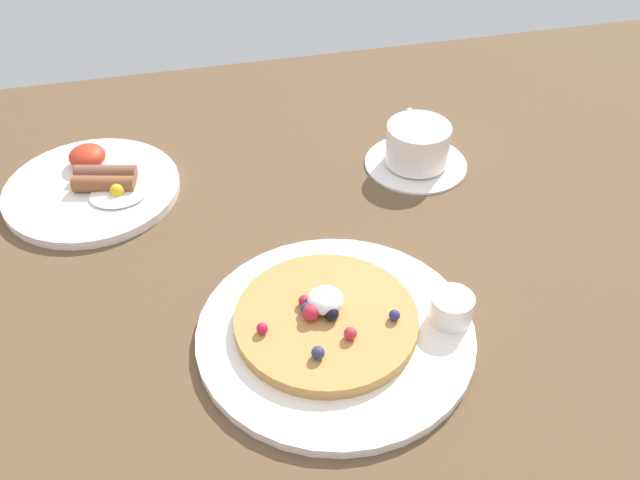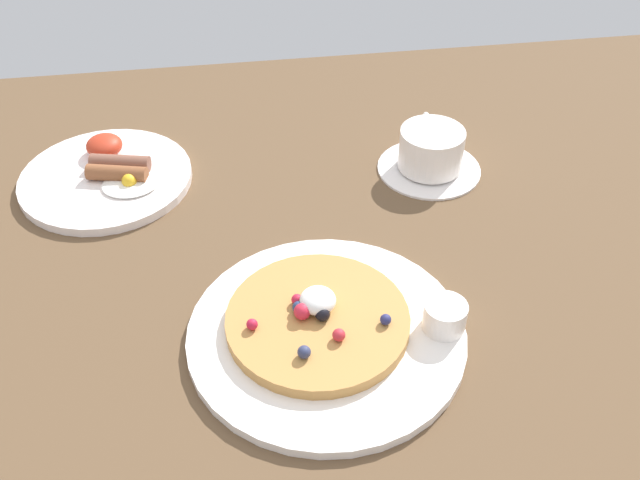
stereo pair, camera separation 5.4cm
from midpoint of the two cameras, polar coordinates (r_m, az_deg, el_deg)
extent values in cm
cube|color=brown|center=(85.19, -3.29, -4.31)|extent=(194.58, 110.86, 3.00)
cylinder|color=white|center=(78.03, 2.50, -7.48)|extent=(29.79, 29.79, 1.16)
cylinder|color=#BD8544|center=(77.54, 1.81, -6.43)|extent=(19.68, 19.68, 1.44)
sphere|color=navy|center=(76.91, 0.31, -5.38)|extent=(1.36, 1.36, 1.36)
sphere|color=red|center=(77.79, 0.16, -4.77)|extent=(1.24, 1.24, 1.24)
sphere|color=black|center=(76.17, 2.22, -5.88)|extent=(1.59, 1.59, 1.59)
sphere|color=navy|center=(76.43, 7.21, -6.29)|extent=(1.19, 1.19, 1.19)
sphere|color=red|center=(75.48, -3.33, -6.71)|extent=(1.21, 1.21, 1.21)
sphere|color=red|center=(76.19, 0.61, -5.72)|extent=(1.79, 1.79, 1.79)
sphere|color=red|center=(74.42, 3.58, -7.53)|extent=(1.36, 1.36, 1.36)
sphere|color=navy|center=(72.80, 0.88, -8.88)|extent=(1.37, 1.37, 1.37)
ellipsoid|color=white|center=(76.99, 1.83, -4.83)|extent=(3.91, 3.91, 2.34)
cylinder|color=white|center=(78.34, 11.75, -5.96)|extent=(4.63, 4.63, 3.23)
cylinder|color=brown|center=(77.88, 11.81, -5.63)|extent=(3.79, 3.79, 0.39)
cylinder|color=white|center=(102.42, -15.05, 4.65)|extent=(23.19, 23.19, 1.23)
cylinder|color=brown|center=(102.03, -14.00, 5.89)|extent=(8.37, 3.96, 2.18)
cylinder|color=brown|center=(100.02, -14.21, 5.07)|extent=(8.37, 4.06, 2.18)
ellipsoid|color=white|center=(98.99, -13.23, 4.27)|extent=(7.42, 6.31, 0.60)
sphere|color=yellow|center=(98.70, -13.28, 4.50)|extent=(2.00, 2.00, 2.00)
ellipsoid|color=#BA321C|center=(105.65, -15.22, 7.16)|extent=(4.99, 4.99, 2.75)
cylinder|color=white|center=(103.06, 10.06, 5.58)|extent=(14.34, 14.34, 0.68)
cylinder|color=white|center=(101.31, 10.26, 7.03)|extent=(8.83, 8.83, 5.62)
torus|color=white|center=(105.61, 9.78, 8.80)|extent=(1.25, 4.01, 3.95)
cylinder|color=#947360|center=(100.33, 10.38, 7.89)|extent=(7.51, 7.51, 0.45)
camera|label=1|loc=(0.03, -88.16, 1.59)|focal=40.67mm
camera|label=2|loc=(0.03, 91.84, -1.59)|focal=40.67mm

